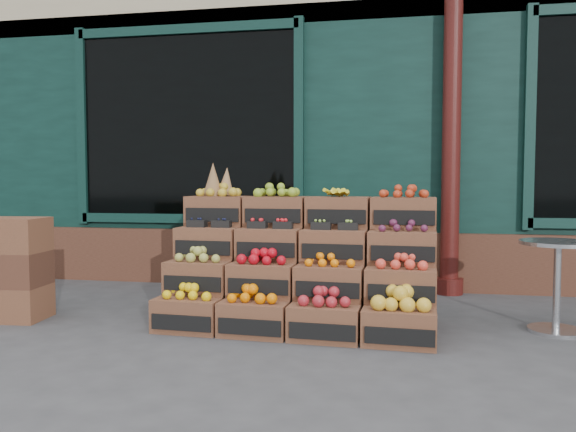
# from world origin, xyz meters

# --- Properties ---
(ground) EXTENTS (60.00, 60.00, 0.00)m
(ground) POSITION_xyz_m (0.00, 0.00, 0.00)
(ground) COLOR #3E3E40
(ground) RESTS_ON ground
(shop_facade) EXTENTS (12.00, 6.24, 4.80)m
(shop_facade) POSITION_xyz_m (0.00, 5.11, 2.40)
(shop_facade) COLOR black
(shop_facade) RESTS_ON ground
(crate_display) EXTENTS (2.11, 1.11, 1.29)m
(crate_display) POSITION_xyz_m (-0.08, 0.63, 0.40)
(crate_display) COLOR brown
(crate_display) RESTS_ON ground
(spare_crates) EXTENTS (0.59, 0.43, 0.83)m
(spare_crates) POSITION_xyz_m (-2.44, 0.31, 0.42)
(spare_crates) COLOR brown
(spare_crates) RESTS_ON ground
(bistro_table) EXTENTS (0.55, 0.55, 0.69)m
(bistro_table) POSITION_xyz_m (1.84, 0.69, 0.43)
(bistro_table) COLOR silver
(bistro_table) RESTS_ON ground
(shopkeeper) EXTENTS (0.75, 0.51, 2.00)m
(shopkeeper) POSITION_xyz_m (-1.60, 2.76, 1.00)
(shopkeeper) COLOR #185422
(shopkeeper) RESTS_ON ground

